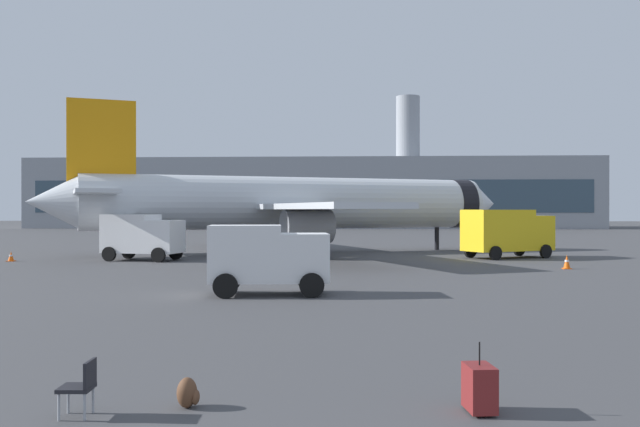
{
  "coord_description": "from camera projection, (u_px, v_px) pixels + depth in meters",
  "views": [
    {
      "loc": [
        -0.2,
        -4.86,
        3.14
      ],
      "look_at": [
        -1.89,
        27.01,
        3.0
      ],
      "focal_mm": 38.32,
      "sensor_mm": 36.0,
      "label": 1
    }
  ],
  "objects": [
    {
      "name": "airplane_at_gate",
      "position": [
        291.0,
        204.0,
        49.95
      ],
      "size": [
        33.94,
        31.17,
        10.5
      ],
      "color": "silver",
      "rests_on": "ground"
    },
    {
      "name": "service_truck",
      "position": [
        142.0,
        235.0,
        42.79
      ],
      "size": [
        5.14,
        3.33,
        2.9
      ],
      "color": "white",
      "rests_on": "ground"
    },
    {
      "name": "fuel_truck",
      "position": [
        507.0,
        231.0,
        45.03
      ],
      "size": [
        6.41,
        5.0,
        3.2
      ],
      "color": "yellow",
      "rests_on": "ground"
    },
    {
      "name": "cargo_van",
      "position": [
        267.0,
        256.0,
        25.4
      ],
      "size": [
        4.61,
        2.8,
        2.6
      ],
      "color": "white",
      "rests_on": "ground"
    },
    {
      "name": "safety_cone_near",
      "position": [
        567.0,
        262.0,
        36.62
      ],
      "size": [
        0.44,
        0.44,
        0.76
      ],
      "color": "#F2590C",
      "rests_on": "ground"
    },
    {
      "name": "safety_cone_mid",
      "position": [
        11.0,
        256.0,
        42.14
      ],
      "size": [
        0.44,
        0.44,
        0.61
      ],
      "color": "#F2590C",
      "rests_on": "ground"
    },
    {
      "name": "safety_cone_far",
      "position": [
        243.0,
        266.0,
        34.41
      ],
      "size": [
        0.44,
        0.44,
        0.73
      ],
      "color": "#F2590C",
      "rests_on": "ground"
    },
    {
      "name": "rolling_suitcase",
      "position": [
        479.0,
        388.0,
        10.57
      ],
      "size": [
        0.48,
        0.69,
        1.1
      ],
      "color": "maroon",
      "rests_on": "ground"
    },
    {
      "name": "traveller_backpack",
      "position": [
        188.0,
        393.0,
        10.84
      ],
      "size": [
        0.36,
        0.4,
        0.48
      ],
      "color": "brown",
      "rests_on": "ground"
    },
    {
      "name": "gate_chair",
      "position": [
        81.0,
        384.0,
        10.35
      ],
      "size": [
        0.51,
        0.51,
        0.86
      ],
      "color": "black",
      "rests_on": "ground"
    },
    {
      "name": "terminal_building",
      "position": [
        314.0,
        194.0,
        128.0
      ],
      "size": [
        101.07,
        22.43,
        24.43
      ],
      "color": "gray",
      "rests_on": "ground"
    }
  ]
}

